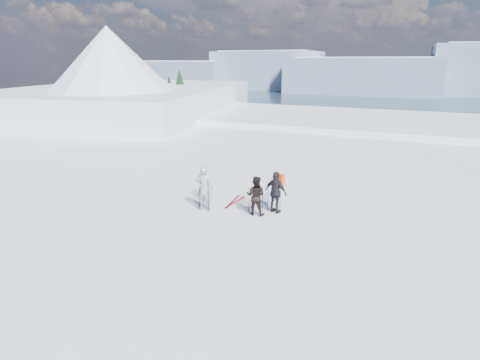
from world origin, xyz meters
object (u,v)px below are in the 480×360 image
Objects in this scene: skier_grey at (204,188)px; skier_pack at (276,192)px; skier_dark at (256,196)px; skis_loose at (234,202)px.

skier_pack is (2.87, 0.91, -0.09)m from skier_grey.
skier_dark is at bearing -175.53° from skier_grey.
skier_dark reaches higher than skis_loose.
skis_loose is (0.78, 1.32, -0.98)m from skier_grey.
skier_dark is 0.93× the size of skier_pack.
skier_dark is at bearing -33.72° from skis_loose.
skier_grey is at bearing -120.55° from skis_loose.
skier_dark is (2.17, 0.39, -0.16)m from skier_grey.
skier_grey is 3.01m from skier_pack.
skier_pack is 1.05× the size of skis_loose.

